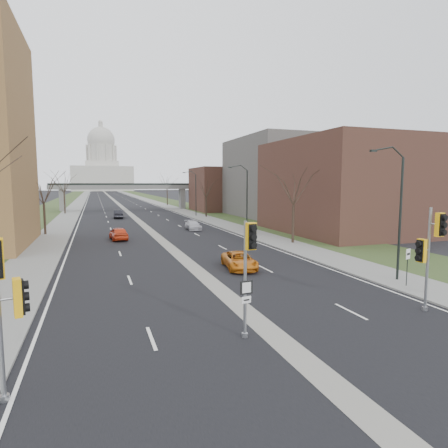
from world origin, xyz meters
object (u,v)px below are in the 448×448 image
car_right_near (239,260)px  car_right_mid (193,225)px  signal_pole_median (248,258)px  signal_pole_right (430,245)px  car_left_far (119,214)px  signal_pole_left (5,291)px  speed_limit_sign (408,260)px  car_left_near (119,233)px

car_right_near → car_right_mid: bearing=91.5°
signal_pole_median → car_right_near: (4.43, 12.24, -2.81)m
signal_pole_right → car_right_near: (-5.34, 12.10, -2.82)m
signal_pole_right → car_left_far: size_ratio=1.13×
signal_pole_left → car_right_near: (12.77, 14.06, -2.77)m
signal_pole_left → car_right_near: 19.20m
car_right_mid → speed_limit_sign: bearing=-80.3°
car_left_near → signal_pole_median: bearing=91.3°
car_left_near → car_right_mid: (10.37, 6.12, -0.12)m
signal_pole_right → speed_limit_sign: (2.62, 3.88, -1.74)m
signal_pole_left → signal_pole_median: signal_pole_left is taller
signal_pole_left → signal_pole_right: (18.12, 1.96, 0.05)m
signal_pole_median → car_left_far: 57.81m
signal_pole_right → car_left_near: signal_pole_right is taller
car_left_far → car_right_mid: car_left_far is taller
signal_pole_right → car_right_mid: bearing=88.0°
signal_pole_median → car_left_near: size_ratio=1.13×
signal_pole_median → signal_pole_right: signal_pole_right is taller
car_right_near → signal_pole_left: bearing=-124.6°
car_left_near → car_right_near: (7.76, -18.15, -0.11)m
signal_pole_right → car_right_near: 13.53m
signal_pole_median → signal_pole_right: 9.77m
signal_pole_left → car_left_near: (5.01, 32.21, -2.66)m
speed_limit_sign → car_right_mid: size_ratio=0.54×
car_right_mid → signal_pole_right: bearing=-85.4°
signal_pole_left → car_right_near: size_ratio=1.14×
signal_pole_right → car_left_near: 33.08m
signal_pole_median → car_right_mid: bearing=74.0°
signal_pole_right → car_left_far: signal_pole_right is taller
car_right_mid → car_right_near: bearing=-95.8°
car_right_mid → signal_pole_left: bearing=-111.6°
signal_pole_left → car_left_near: bearing=67.8°
signal_pole_left → speed_limit_sign: signal_pole_left is taller
car_right_near → speed_limit_sign: bearing=-38.3°
speed_limit_sign → car_left_far: size_ratio=0.50×
signal_pole_median → car_right_mid: 37.28m
signal_pole_median → signal_pole_right: size_ratio=0.94×
car_left_far → car_right_near: (6.11, -45.49, -0.13)m
signal_pole_right → car_right_mid: 36.58m
signal_pole_left → speed_limit_sign: size_ratio=2.24×
car_left_near → car_left_far: 27.39m
signal_pole_left → signal_pole_median: size_ratio=1.05×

